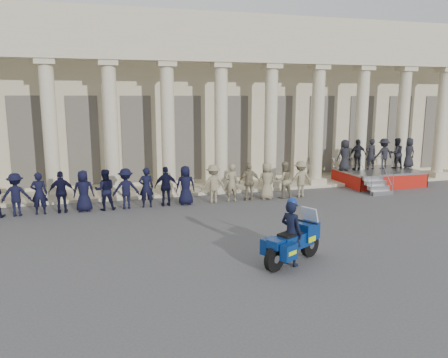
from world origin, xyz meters
TOP-DOWN VIEW (x-y plane):
  - ground at (0.00, 0.00)m, footprint 90.00×90.00m
  - building at (-0.00, 14.74)m, footprint 40.00×12.50m
  - officer_rank at (-4.54, 5.93)m, footprint 19.32×0.65m
  - reviewing_stand at (10.05, 7.56)m, footprint 4.81×3.93m
  - motorcycle at (0.71, -1.78)m, footprint 2.15×1.52m
  - rider at (0.60, -1.85)m, footprint 0.71×0.81m

SIDE VIEW (x-z plane):
  - ground at x=0.00m, z-range 0.00..0.00m
  - motorcycle at x=0.71m, z-range -0.10..1.42m
  - officer_rank at x=-4.54m, z-range 0.00..1.73m
  - rider at x=0.60m, z-range -0.01..1.94m
  - reviewing_stand at x=10.05m, z-range 0.13..2.61m
  - building at x=0.00m, z-range 0.02..9.02m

